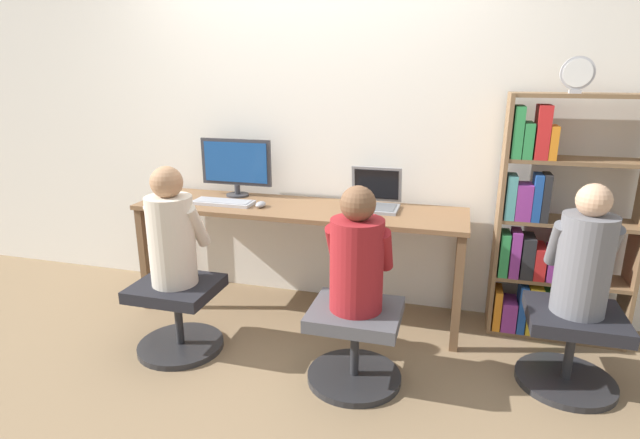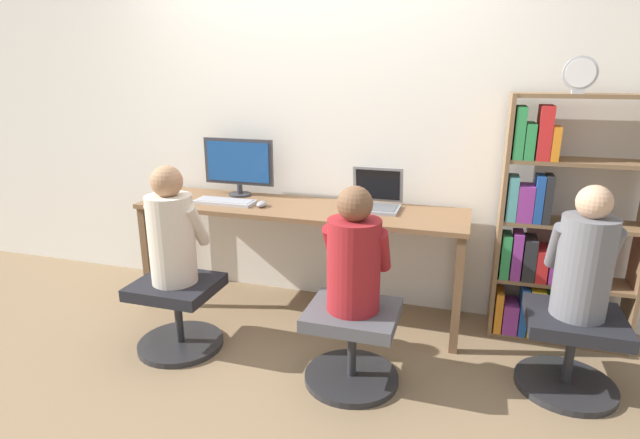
{
  "view_description": "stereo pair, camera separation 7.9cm",
  "coord_description": "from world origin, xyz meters",
  "px_view_note": "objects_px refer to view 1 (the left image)",
  "views": [
    {
      "loc": [
        1.01,
        -2.77,
        1.63
      ],
      "look_at": [
        0.2,
        0.09,
        0.75
      ],
      "focal_mm": 28.0,
      "sensor_mm": 36.0,
      "label": 1
    },
    {
      "loc": [
        1.08,
        -2.75,
        1.63
      ],
      "look_at": [
        0.2,
        0.09,
        0.75
      ],
      "focal_mm": 28.0,
      "sensor_mm": 36.0,
      "label": 2
    }
  ],
  "objects_px": {
    "office_chair_side": "(571,344)",
    "person_near_shelf": "(585,257)",
    "laptop": "(374,200)",
    "person_at_monitor": "(172,232)",
    "office_chair_left": "(178,312)",
    "desk_clock": "(577,74)",
    "person_at_laptop": "(357,256)",
    "bookshelf": "(549,238)",
    "desktop_monitor": "(236,166)",
    "keyboard": "(223,202)",
    "office_chair_right": "(355,340)"
  },
  "relations": [
    {
      "from": "office_chair_side",
      "to": "person_near_shelf",
      "type": "bearing_deg",
      "value": 90.0
    },
    {
      "from": "laptop",
      "to": "person_at_monitor",
      "type": "distance_m",
      "value": 1.3
    },
    {
      "from": "office_chair_left",
      "to": "desk_clock",
      "type": "bearing_deg",
      "value": 18.95
    },
    {
      "from": "desk_clock",
      "to": "person_near_shelf",
      "type": "distance_m",
      "value": 1.01
    },
    {
      "from": "person_at_laptop",
      "to": "bookshelf",
      "type": "relative_size",
      "value": 0.44
    },
    {
      "from": "office_chair_left",
      "to": "person_at_laptop",
      "type": "xyz_separation_m",
      "value": [
        1.09,
        -0.03,
        0.48
      ]
    },
    {
      "from": "bookshelf",
      "to": "person_at_laptop",
      "type": "bearing_deg",
      "value": -141.75
    },
    {
      "from": "person_near_shelf",
      "to": "desktop_monitor",
      "type": "bearing_deg",
      "value": 164.78
    },
    {
      "from": "keyboard",
      "to": "office_chair_left",
      "type": "xyz_separation_m",
      "value": [
        -0.04,
        -0.6,
        -0.54
      ]
    },
    {
      "from": "person_at_monitor",
      "to": "bookshelf",
      "type": "bearing_deg",
      "value": 20.18
    },
    {
      "from": "laptop",
      "to": "person_near_shelf",
      "type": "xyz_separation_m",
      "value": [
        1.17,
        -0.53,
        -0.09
      ]
    },
    {
      "from": "person_at_monitor",
      "to": "bookshelf",
      "type": "xyz_separation_m",
      "value": [
        2.13,
        0.78,
        -0.1
      ]
    },
    {
      "from": "desk_clock",
      "to": "person_near_shelf",
      "type": "height_order",
      "value": "desk_clock"
    },
    {
      "from": "person_at_monitor",
      "to": "person_at_laptop",
      "type": "xyz_separation_m",
      "value": [
        1.09,
        -0.03,
        -0.02
      ]
    },
    {
      "from": "laptop",
      "to": "bookshelf",
      "type": "bearing_deg",
      "value": 0.46
    },
    {
      "from": "desk_clock",
      "to": "laptop",
      "type": "bearing_deg",
      "value": 177.89
    },
    {
      "from": "laptop",
      "to": "office_chair_right",
      "type": "bearing_deg",
      "value": -86.12
    },
    {
      "from": "desktop_monitor",
      "to": "desk_clock",
      "type": "xyz_separation_m",
      "value": [
        2.12,
        -0.1,
        0.63
      ]
    },
    {
      "from": "laptop",
      "to": "office_chair_right",
      "type": "distance_m",
      "value": 1.0
    },
    {
      "from": "keyboard",
      "to": "office_chair_left",
      "type": "bearing_deg",
      "value": -93.61
    },
    {
      "from": "person_at_monitor",
      "to": "laptop",
      "type": "bearing_deg",
      "value": 36.7
    },
    {
      "from": "person_at_monitor",
      "to": "office_chair_left",
      "type": "bearing_deg",
      "value": -90.0
    },
    {
      "from": "bookshelf",
      "to": "office_chair_side",
      "type": "xyz_separation_m",
      "value": [
        0.08,
        -0.55,
        -0.41
      ]
    },
    {
      "from": "person_at_monitor",
      "to": "desktop_monitor",
      "type": "bearing_deg",
      "value": 87.82
    },
    {
      "from": "desktop_monitor",
      "to": "keyboard",
      "type": "relative_size",
      "value": 1.28
    },
    {
      "from": "person_at_laptop",
      "to": "desk_clock",
      "type": "height_order",
      "value": "desk_clock"
    },
    {
      "from": "person_at_monitor",
      "to": "person_near_shelf",
      "type": "height_order",
      "value": "person_at_monitor"
    },
    {
      "from": "keyboard",
      "to": "person_near_shelf",
      "type": "height_order",
      "value": "person_near_shelf"
    },
    {
      "from": "keyboard",
      "to": "desk_clock",
      "type": "xyz_separation_m",
      "value": [
        2.11,
        0.14,
        0.84
      ]
    },
    {
      "from": "desktop_monitor",
      "to": "person_at_laptop",
      "type": "xyz_separation_m",
      "value": [
        1.06,
        -0.86,
        -0.26
      ]
    },
    {
      "from": "desk_clock",
      "to": "person_at_laptop",
      "type": "bearing_deg",
      "value": -144.01
    },
    {
      "from": "person_at_monitor",
      "to": "office_chair_side",
      "type": "bearing_deg",
      "value": 6.05
    },
    {
      "from": "office_chair_left",
      "to": "person_at_monitor",
      "type": "distance_m",
      "value": 0.5
    },
    {
      "from": "person_at_monitor",
      "to": "office_chair_side",
      "type": "height_order",
      "value": "person_at_monitor"
    },
    {
      "from": "person_at_monitor",
      "to": "person_near_shelf",
      "type": "bearing_deg",
      "value": 6.19
    },
    {
      "from": "office_chair_left",
      "to": "laptop",
      "type": "bearing_deg",
      "value": 36.89
    },
    {
      "from": "person_at_monitor",
      "to": "person_at_laptop",
      "type": "relative_size",
      "value": 1.06
    },
    {
      "from": "office_chair_left",
      "to": "office_chair_right",
      "type": "xyz_separation_m",
      "value": [
        1.09,
        -0.03,
        0.0
      ]
    },
    {
      "from": "desktop_monitor",
      "to": "desk_clock",
      "type": "bearing_deg",
      "value": -2.66
    },
    {
      "from": "person_at_laptop",
      "to": "office_chair_side",
      "type": "relative_size",
      "value": 1.28
    },
    {
      "from": "person_at_laptop",
      "to": "office_chair_side",
      "type": "xyz_separation_m",
      "value": [
        1.11,
        0.27,
        -0.48
      ]
    },
    {
      "from": "office_chair_left",
      "to": "desktop_monitor",
      "type": "bearing_deg",
      "value": 87.83
    },
    {
      "from": "laptop",
      "to": "desk_clock",
      "type": "bearing_deg",
      "value": -2.11
    },
    {
      "from": "laptop",
      "to": "desk_clock",
      "type": "relative_size",
      "value": 1.69
    },
    {
      "from": "desktop_monitor",
      "to": "laptop",
      "type": "relative_size",
      "value": 1.57
    },
    {
      "from": "keyboard",
      "to": "person_at_monitor",
      "type": "bearing_deg",
      "value": -93.64
    },
    {
      "from": "office_chair_side",
      "to": "person_at_monitor",
      "type": "bearing_deg",
      "value": -173.95
    },
    {
      "from": "office_chair_left",
      "to": "person_at_laptop",
      "type": "height_order",
      "value": "person_at_laptop"
    },
    {
      "from": "office_chair_left",
      "to": "person_at_laptop",
      "type": "relative_size",
      "value": 0.78
    },
    {
      "from": "office_chair_side",
      "to": "office_chair_left",
      "type": "bearing_deg",
      "value": -173.82
    }
  ]
}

